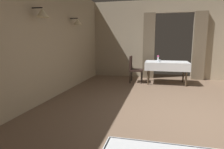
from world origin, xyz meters
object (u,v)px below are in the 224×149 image
(dining_table_mid, at_px, (167,64))
(chair_mid_left, at_px, (134,68))
(glass_mid_b, at_px, (159,61))
(flower_vase_mid, at_px, (158,58))

(dining_table_mid, distance_m, chair_mid_left, 1.11)
(dining_table_mid, height_order, glass_mid_b, glass_mid_b)
(chair_mid_left, xyz_separation_m, flower_vase_mid, (0.81, 0.36, 0.34))
(flower_vase_mid, height_order, glass_mid_b, flower_vase_mid)
(dining_table_mid, relative_size, glass_mid_b, 15.55)
(dining_table_mid, distance_m, glass_mid_b, 0.39)
(chair_mid_left, distance_m, glass_mid_b, 0.91)
(flower_vase_mid, bearing_deg, dining_table_mid, -44.80)
(dining_table_mid, xyz_separation_m, chair_mid_left, (-1.10, -0.07, -0.14))
(dining_table_mid, height_order, chair_mid_left, chair_mid_left)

